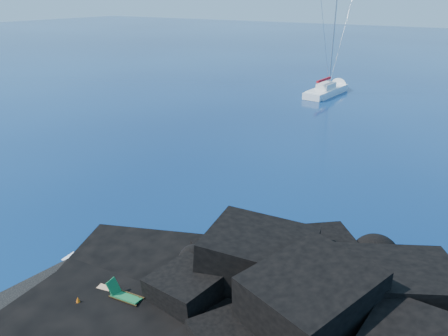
{
  "coord_description": "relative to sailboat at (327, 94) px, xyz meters",
  "views": [
    {
      "loc": [
        18.31,
        -10.06,
        13.67
      ],
      "look_at": [
        2.66,
        14.35,
        2.0
      ],
      "focal_mm": 35.0,
      "sensor_mm": 36.0,
      "label": 1
    }
  ],
  "objects": [
    {
      "name": "surf_foam",
      "position": [
        7.92,
        -45.7,
        0.0
      ],
      "size": [
        10.0,
        8.0,
        0.06
      ],
      "primitive_type": null,
      "color": "white",
      "rests_on": "ground"
    },
    {
      "name": "deck_chair",
      "position": [
        8.63,
        -49.41,
        0.9
      ],
      "size": [
        1.68,
        0.89,
        1.11
      ],
      "primitive_type": null,
      "rotation": [
        0.0,
        0.0,
        0.12
      ],
      "color": "#176A37",
      "rests_on": "beach"
    },
    {
      "name": "towel",
      "position": [
        7.19,
        -49.39,
        0.38
      ],
      "size": [
        2.34,
        1.43,
        0.06
      ],
      "primitive_type": "cube",
      "rotation": [
        0.0,
        0.0,
        0.19
      ],
      "color": "beige",
      "rests_on": "beach"
    },
    {
      "name": "beach",
      "position": [
        7.42,
        -50.2,
        0.0
      ],
      "size": [
        9.08,
        6.86,
        0.7
      ],
      "primitive_type": "cube",
      "rotation": [
        0.0,
        0.0,
        -0.1
      ],
      "color": "black",
      "rests_on": "ground"
    },
    {
      "name": "marker_cone",
      "position": [
        6.96,
        -50.78,
        0.63
      ],
      "size": [
        0.41,
        0.41,
        0.55
      ],
      "primitive_type": "cone",
      "rotation": [
        0.0,
        0.0,
        0.15
      ],
      "color": "#FF660D",
      "rests_on": "beach"
    },
    {
      "name": "sunbather",
      "position": [
        7.19,
        -49.39,
        0.54
      ],
      "size": [
        2.03,
        0.85,
        0.26
      ],
      "primitive_type": null,
      "rotation": [
        0.0,
        0.0,
        0.19
      ],
      "color": "tan",
      "rests_on": "towel"
    },
    {
      "name": "sailboat",
      "position": [
        0.0,
        0.0,
        0.0
      ],
      "size": [
        3.74,
        13.5,
        13.97
      ],
      "primitive_type": null,
      "rotation": [
        0.0,
        0.0,
        -0.07
      ],
      "color": "white",
      "rests_on": "ground"
    },
    {
      "name": "ground",
      "position": [
        2.92,
        -50.7,
        0.0
      ],
      "size": [
        400.0,
        400.0,
        0.0
      ],
      "primitive_type": "plane",
      "color": "#031135",
      "rests_on": "ground"
    }
  ]
}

